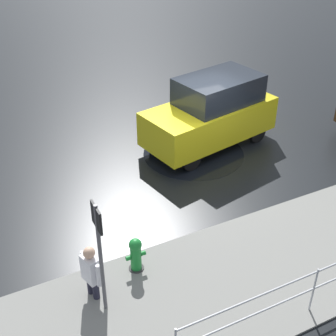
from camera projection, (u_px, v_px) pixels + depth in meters
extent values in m
plane|color=black|center=(202.00, 162.00, 13.10)|extent=(60.00, 60.00, 0.00)
cube|color=slate|center=(301.00, 253.00, 9.92)|extent=(24.00, 3.20, 0.04)
cube|color=yellow|center=(209.00, 121.00, 13.51)|extent=(4.15, 2.42, 0.99)
cube|color=#1E232B|center=(219.00, 90.00, 13.20)|extent=(2.58, 1.92, 0.77)
cylinder|color=black|center=(190.00, 159.00, 12.63)|extent=(0.63, 0.33, 0.60)
cylinder|color=black|center=(159.00, 139.00, 13.58)|extent=(0.63, 0.33, 0.60)
cylinder|color=black|center=(256.00, 132.00, 13.96)|extent=(0.63, 0.33, 0.60)
cylinder|color=black|center=(223.00, 116.00, 14.92)|extent=(0.63, 0.33, 0.60)
cylinder|color=#197A2D|center=(136.00, 258.00, 9.37)|extent=(0.22, 0.22, 0.62)
sphere|color=#197A2D|center=(135.00, 245.00, 9.18)|extent=(0.26, 0.26, 0.26)
cylinder|color=#197A2D|center=(143.00, 253.00, 9.39)|extent=(0.10, 0.09, 0.09)
cylinder|color=#197A2D|center=(128.00, 258.00, 9.27)|extent=(0.10, 0.09, 0.09)
cylinder|color=#2D2D2D|center=(136.00, 269.00, 9.52)|extent=(0.31, 0.31, 0.06)
cube|color=silver|center=(91.00, 268.00, 8.56)|extent=(0.33, 0.41, 0.55)
sphere|color=tan|center=(89.00, 253.00, 8.35)|extent=(0.22, 0.22, 0.22)
cylinder|color=#1E1E2D|center=(91.00, 285.00, 8.88)|extent=(0.13, 0.13, 0.45)
cylinder|color=#1E1E2D|center=(96.00, 290.00, 8.77)|extent=(0.13, 0.13, 0.45)
cylinder|color=silver|center=(84.00, 262.00, 8.71)|extent=(0.09, 0.09, 0.50)
cylinder|color=silver|center=(99.00, 276.00, 8.41)|extent=(0.09, 0.09, 0.50)
cylinder|color=#B7BABF|center=(313.00, 291.00, 8.37)|extent=(0.04, 0.04, 1.05)
cylinder|color=#4C4C51|center=(101.00, 261.00, 8.05)|extent=(0.07, 0.07, 2.40)
cube|color=black|center=(96.00, 218.00, 7.54)|extent=(0.04, 0.44, 0.44)
cylinder|color=black|center=(194.00, 153.00, 13.50)|extent=(2.90, 2.90, 0.01)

